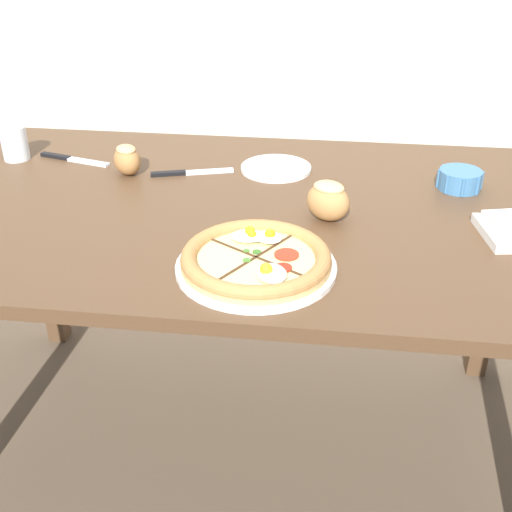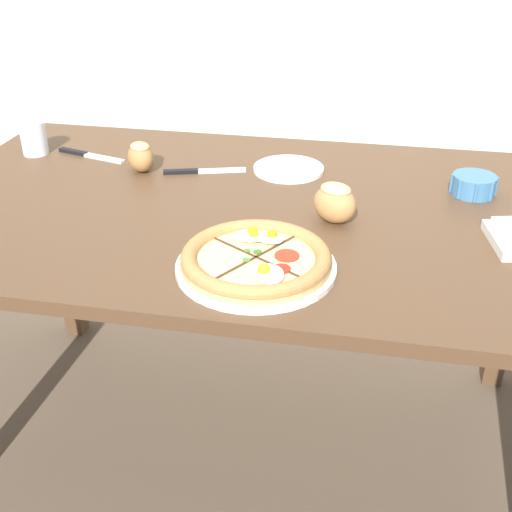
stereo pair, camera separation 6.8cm
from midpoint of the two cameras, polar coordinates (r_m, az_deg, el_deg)
name	(u,v)px [view 2 (the right image)]	position (r m, az deg, el deg)	size (l,w,h in m)	color
ground_plane	(249,442)	(1.93, 0.39, -16.20)	(12.00, 12.00, 0.00)	brown
dining_table	(247,238)	(1.52, 0.47, 1.61)	(1.54, 0.94, 0.76)	#513823
pizza	(256,260)	(1.21, 1.62, -0.39)	(0.31, 0.31, 0.05)	white
ramekin_bowl	(474,184)	(1.62, 19.93, 6.00)	(0.11, 0.11, 0.05)	teal
bread_piece_near	(335,202)	(1.40, 8.41, 4.75)	(0.12, 0.11, 0.09)	#B27F47
bread_piece_mid	(141,156)	(1.68, -9.07, 8.73)	(0.10, 0.11, 0.08)	#A3703D
knife_main	(90,155)	(1.81, -13.49, 8.69)	(0.21, 0.07, 0.01)	silver
knife_spare	(204,171)	(1.66, -3.51, 7.54)	(0.21, 0.08, 0.01)	silver
water_glass	(34,140)	(1.86, -18.14, 9.77)	(0.07, 0.07, 0.09)	white
side_saucer	(289,169)	(1.67, 4.08, 7.72)	(0.18, 0.18, 0.01)	white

